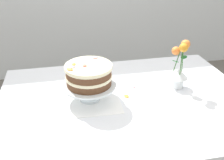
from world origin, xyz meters
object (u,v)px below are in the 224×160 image
at_px(layer_cake, 89,74).
at_px(flower_vase, 179,69).
at_px(dining_table, 127,114).
at_px(cake_stand, 89,87).

bearing_deg(layer_cake, flower_vase, 3.74).
bearing_deg(layer_cake, dining_table, -14.27).
relative_size(cake_stand, flower_vase, 0.99).
xyz_separation_m(cake_stand, layer_cake, (-0.00, 0.00, 0.07)).
xyz_separation_m(layer_cake, flower_vase, (0.53, 0.03, -0.03)).
bearing_deg(flower_vase, dining_table, -165.42).
bearing_deg(dining_table, flower_vase, 14.58).
height_order(cake_stand, flower_vase, flower_vase).
bearing_deg(layer_cake, cake_stand, -14.99).
xyz_separation_m(dining_table, cake_stand, (-0.20, 0.05, 0.17)).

